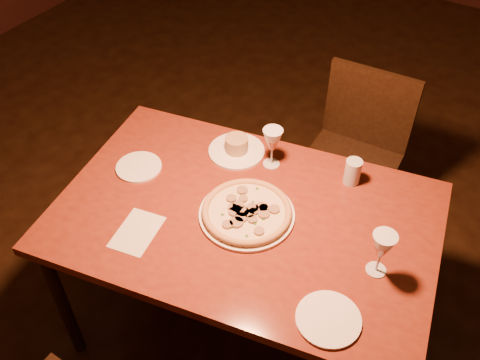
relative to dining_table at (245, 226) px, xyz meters
The scene contains 11 objects.
floor 0.74m from the dining_table, 111.76° to the left, with size 7.00×7.00×0.00m, color #321F10.
dining_table is the anchor object (origin of this frame).
chair_far 0.85m from the dining_table, 81.60° to the left, with size 0.45×0.45×0.88m.
pizza_plate 0.09m from the dining_table, 21.64° to the right, with size 0.35×0.35×0.04m.
ramekin_saucer 0.36m from the dining_table, 127.56° to the left, with size 0.23×0.23×0.07m.
wine_glass_far 0.33m from the dining_table, 100.59° to the left, with size 0.08×0.08×0.17m, color #B5604B, non-canonical shape.
wine_glass_right 0.53m from the dining_table, ahead, with size 0.08×0.08×0.18m, color #B5604B, non-canonical shape.
water_tumbler 0.46m from the dining_table, 54.52° to the left, with size 0.06×0.06×0.11m, color silver.
side_plate_left 0.50m from the dining_table, behind, with size 0.18×0.18×0.01m, color white.
side_plate_near 0.51m from the dining_table, 28.06° to the right, with size 0.20×0.20×0.01m, color white.
menu_card 0.40m from the dining_table, 135.19° to the right, with size 0.13×0.20×0.00m, color silver.
Camera 1 is at (0.80, -1.41, 2.19)m, focal length 40.00 mm.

